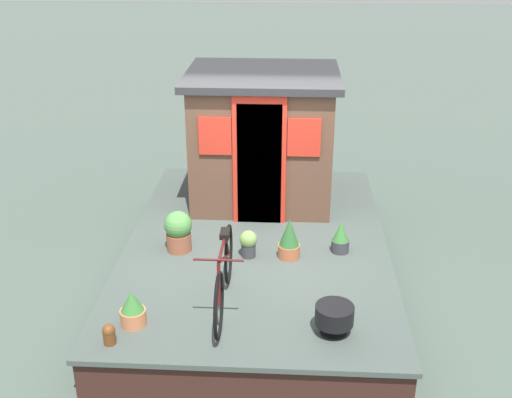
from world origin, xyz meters
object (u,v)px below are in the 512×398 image
(potted_plant_ivy, at_px, (133,309))
(potted_plant_fern, at_px, (178,231))
(potted_plant_thyme, at_px, (341,238))
(charcoal_grill, at_px, (334,315))
(potted_plant_basil, at_px, (289,239))
(houseboat_cabin, at_px, (262,137))
(bicycle, at_px, (224,275))
(potted_plant_rosemary, at_px, (248,243))
(mooring_bollard, at_px, (109,334))

(potted_plant_ivy, height_order, potted_plant_fern, potted_plant_fern)
(potted_plant_ivy, distance_m, potted_plant_thyme, 2.83)
(charcoal_grill, bearing_deg, potted_plant_basil, 16.81)
(houseboat_cabin, xyz_separation_m, potted_plant_ivy, (-3.36, 1.18, -0.78))
(bicycle, bearing_deg, potted_plant_basil, -31.74)
(potted_plant_basil, height_order, potted_plant_rosemary, potted_plant_basil)
(potted_plant_ivy, xyz_separation_m, mooring_bollard, (-0.33, 0.16, -0.07))
(potted_plant_thyme, bearing_deg, houseboat_cabin, 32.99)
(potted_plant_thyme, height_order, charcoal_grill, potted_plant_thyme)
(potted_plant_thyme, bearing_deg, mooring_bollard, 130.19)
(charcoal_grill, bearing_deg, bicycle, 69.14)
(mooring_bollard, bearing_deg, bicycle, -55.33)
(mooring_bollard, bearing_deg, potted_plant_ivy, -25.95)
(houseboat_cabin, bearing_deg, potted_plant_fern, 150.45)
(bicycle, relative_size, potted_plant_thyme, 4.22)
(charcoal_grill, height_order, mooring_bollard, charcoal_grill)
(potted_plant_ivy, bearing_deg, houseboat_cabin, -19.39)
(houseboat_cabin, distance_m, mooring_bollard, 4.03)
(mooring_bollard, bearing_deg, houseboat_cabin, -20.00)
(potted_plant_basil, xyz_separation_m, potted_plant_rosemary, (-0.01, 0.51, -0.06))
(houseboat_cabin, relative_size, bicycle, 1.24)
(potted_plant_ivy, bearing_deg, mooring_bollard, 154.05)
(bicycle, bearing_deg, potted_plant_ivy, 114.20)
(potted_plant_ivy, distance_m, mooring_bollard, 0.38)
(potted_plant_fern, height_order, mooring_bollard, potted_plant_fern)
(potted_plant_basil, relative_size, potted_plant_rosemary, 1.50)
(potted_plant_thyme, distance_m, mooring_bollard, 3.17)
(potted_plant_basil, distance_m, potted_plant_ivy, 2.22)
(houseboat_cabin, distance_m, potted_plant_fern, 2.10)
(bicycle, relative_size, charcoal_grill, 4.41)
(potted_plant_thyme, distance_m, charcoal_grill, 1.75)
(potted_plant_fern, xyz_separation_m, mooring_bollard, (-1.97, 0.37, -0.16))
(houseboat_cabin, height_order, potted_plant_rosemary, houseboat_cabin)
(houseboat_cabin, distance_m, charcoal_grill, 3.59)
(bicycle, xyz_separation_m, potted_plant_rosemary, (1.11, -0.19, -0.20))
(potted_plant_basil, height_order, charcoal_grill, potted_plant_basil)
(potted_plant_fern, bearing_deg, potted_plant_basil, -94.27)
(potted_plant_thyme, bearing_deg, charcoal_grill, 174.18)
(potted_plant_basil, distance_m, potted_plant_thyme, 0.68)
(houseboat_cabin, xyz_separation_m, potted_plant_rosemary, (-1.85, 0.08, -0.78))
(potted_plant_ivy, bearing_deg, potted_plant_basil, -46.37)
(potted_plant_basil, bearing_deg, bicycle, 148.26)
(houseboat_cabin, distance_m, potted_plant_basil, 2.01)
(houseboat_cabin, height_order, bicycle, houseboat_cabin)
(bicycle, relative_size, potted_plant_ivy, 4.47)
(potted_plant_thyme, bearing_deg, potted_plant_rosemary, 99.39)
(houseboat_cabin, distance_m, bicycle, 3.02)
(houseboat_cabin, height_order, potted_plant_fern, houseboat_cabin)
(bicycle, bearing_deg, charcoal_grill, -110.86)
(bicycle, xyz_separation_m, potted_plant_basil, (1.12, -0.69, -0.13))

